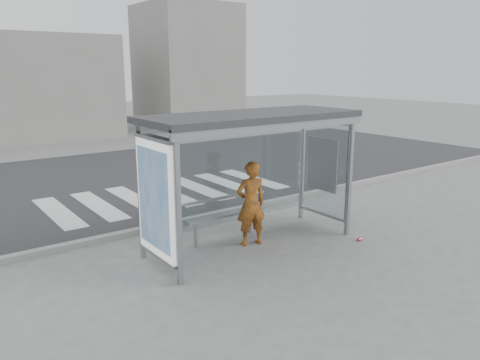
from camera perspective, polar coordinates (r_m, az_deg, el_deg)
name	(u,v)px	position (r m, az deg, el deg)	size (l,w,h in m)	color
ground	(252,245)	(9.41, 1.41, -7.93)	(80.00, 80.00, 0.00)	slate
road	(117,179)	(15.31, -14.78, 0.10)	(30.00, 10.00, 0.01)	#2B2B2D
curb	(200,218)	(10.90, -4.87, -4.58)	(30.00, 0.18, 0.12)	gray
crosswalk	(168,193)	(13.29, -8.77, -1.63)	(6.55, 3.00, 0.00)	silver
bus_shelter	(234,148)	(8.70, -0.70, 3.90)	(4.25, 1.65, 2.62)	gray
building_center	(27,87)	(25.51, -24.48, 10.23)	(8.00, 5.00, 5.00)	gray
building_right	(187,67)	(28.76, -6.46, 13.56)	(5.00, 5.00, 7.00)	gray
person	(251,204)	(9.17, 1.33, -2.90)	(0.62, 0.41, 1.69)	orange
bench	(224,215)	(9.52, -2.02, -4.25)	(1.74, 0.22, 0.90)	gray
soda_can	(360,239)	(9.92, 14.40, -7.00)	(0.07, 0.07, 0.12)	#CC3C4C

